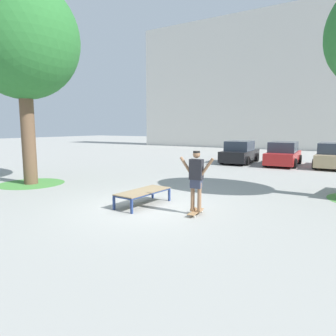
# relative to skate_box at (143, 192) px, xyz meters

# --- Properties ---
(ground_plane) EXTENTS (120.00, 120.00, 0.00)m
(ground_plane) POSITION_rel_skate_box_xyz_m (0.34, -0.10, -0.41)
(ground_plane) COLOR #999993
(building_facade) EXTENTS (38.64, 4.00, 15.03)m
(building_facade) POSITION_rel_skate_box_xyz_m (0.51, 28.84, 7.10)
(building_facade) COLOR silver
(building_facade) RESTS_ON ground
(skate_box) EXTENTS (0.90, 1.95, 0.46)m
(skate_box) POSITION_rel_skate_box_xyz_m (0.00, 0.00, 0.00)
(skate_box) COLOR navy
(skate_box) RESTS_ON ground
(skateboard) EXTENTS (0.26, 0.81, 0.09)m
(skateboard) POSITION_rel_skate_box_xyz_m (1.87, -0.09, -0.34)
(skateboard) COLOR #9E754C
(skateboard) RESTS_ON ground
(skater) EXTENTS (1.00, 0.31, 1.69)m
(skater) POSITION_rel_skate_box_xyz_m (1.87, -0.09, 0.66)
(skater) COLOR #8E6647
(skater) RESTS_ON skateboard
(tree_near_left) EXTENTS (4.57, 4.57, 8.37)m
(tree_near_left) POSITION_rel_skate_box_xyz_m (-6.29, 0.44, 5.50)
(tree_near_left) COLOR brown
(tree_near_left) RESTS_ON ground
(grass_patch_near_left) EXTENTS (2.76, 2.76, 0.01)m
(grass_patch_near_left) POSITION_rel_skate_box_xyz_m (-6.29, 0.44, -0.41)
(grass_patch_near_left) COLOR #47893D
(grass_patch_near_left) RESTS_ON ground
(car_black) EXTENTS (2.04, 4.26, 1.50)m
(car_black) POSITION_rel_skate_box_xyz_m (-1.04, 12.71, 0.28)
(car_black) COLOR black
(car_black) RESTS_ON ground
(car_red) EXTENTS (2.02, 4.25, 1.50)m
(car_red) POSITION_rel_skate_box_xyz_m (1.77, 12.81, 0.28)
(car_red) COLOR red
(car_red) RESTS_ON ground
(car_tan) EXTENTS (1.97, 4.23, 1.50)m
(car_tan) POSITION_rel_skate_box_xyz_m (4.57, 13.14, 0.28)
(car_tan) COLOR tan
(car_tan) RESTS_ON ground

